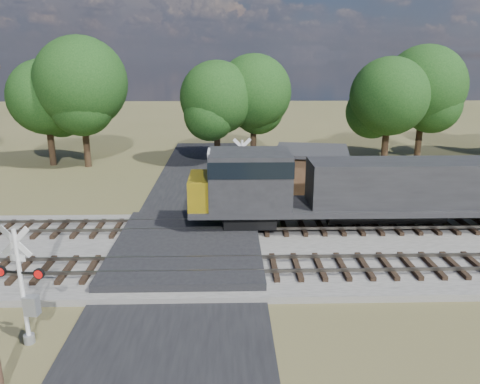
{
  "coord_description": "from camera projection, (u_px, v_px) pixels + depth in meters",
  "views": [
    {
      "loc": [
        2.02,
        -20.68,
        9.3
      ],
      "look_at": [
        2.59,
        2.0,
        2.66
      ],
      "focal_mm": 35.0,
      "sensor_mm": 36.0,
      "label": 1
    }
  ],
  "objects": [
    {
      "name": "ground",
      "position": [
        187.0,
        257.0,
        22.4
      ],
      "size": [
        160.0,
        160.0,
        0.0
      ],
      "primitive_type": "plane",
      "color": "brown",
      "rests_on": "ground"
    },
    {
      "name": "ballast_bed",
      "position": [
        390.0,
        248.0,
        23.09
      ],
      "size": [
        140.0,
        10.0,
        0.3
      ],
      "primitive_type": "cube",
      "color": "gray",
      "rests_on": "ground"
    },
    {
      "name": "road",
      "position": [
        187.0,
        256.0,
        22.39
      ],
      "size": [
        7.0,
        60.0,
        0.08
      ],
      "primitive_type": "cube",
      "color": "black",
      "rests_on": "ground"
    },
    {
      "name": "crossing_panel",
      "position": [
        188.0,
        247.0,
        22.8
      ],
      "size": [
        7.0,
        9.0,
        0.62
      ],
      "primitive_type": "cube",
      "color": "#262628",
      "rests_on": "ground"
    },
    {
      "name": "track_near",
      "position": [
        254.0,
        267.0,
        20.45
      ],
      "size": [
        140.0,
        2.6,
        0.33
      ],
      "color": "black",
      "rests_on": "ballast_bed"
    },
    {
      "name": "track_far",
      "position": [
        249.0,
        227.0,
        25.24
      ],
      "size": [
        140.0,
        2.6,
        0.33
      ],
      "color": "black",
      "rests_on": "ballast_bed"
    },
    {
      "name": "crossing_signal_near",
      "position": [
        26.0,
        296.0,
        15.24
      ],
      "size": [
        1.69,
        0.43,
        4.2
      ],
      "rotation": [
        0.0,
        0.0,
        -0.17
      ],
      "color": "silver",
      "rests_on": "ground"
    },
    {
      "name": "crossing_signal_far",
      "position": [
        241.0,
        180.0,
        28.87
      ],
      "size": [
        1.82,
        0.43,
        4.53
      ],
      "rotation": [
        0.0,
        0.0,
        3.28
      ],
      "color": "silver",
      "rests_on": "ground"
    },
    {
      "name": "equipment_shed",
      "position": [
        311.0,
        172.0,
        31.8
      ],
      "size": [
        5.59,
        5.59,
        3.26
      ],
      "rotation": [
        0.0,
        0.0,
        -0.19
      ],
      "color": "#4C2F20",
      "rests_on": "ground"
    },
    {
      "name": "treeline",
      "position": [
        285.0,
        89.0,
        39.74
      ],
      "size": [
        76.31,
        9.57,
        11.38
      ],
      "color": "black",
      "rests_on": "ground"
    }
  ]
}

